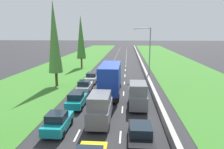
{
  "coord_description": "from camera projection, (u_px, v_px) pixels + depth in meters",
  "views": [
    {
      "loc": [
        2.25,
        -0.25,
        8.18
      ],
      "look_at": [
        -0.45,
        35.07,
        0.97
      ],
      "focal_mm": 33.43,
      "sensor_mm": 36.0,
      "label": 1
    }
  ],
  "objects": [
    {
      "name": "grass_verge_left",
      "position": [
        77.0,
        60.0,
        61.61
      ],
      "size": [
        14.0,
        140.0,
        0.04
      ],
      "primitive_type": "cube",
      "color": "#387528",
      "rests_on": "ground"
    },
    {
      "name": "grass_verge_right",
      "position": [
        170.0,
        61.0,
        59.6
      ],
      "size": [
        14.0,
        140.0,
        0.04
      ],
      "primitive_type": "cube",
      "color": "#387528",
      "rests_on": "ground"
    },
    {
      "name": "median_barrier",
      "position": [
        140.0,
        60.0,
        60.16
      ],
      "size": [
        0.44,
        120.0,
        0.85
      ],
      "primitive_type": "cube",
      "color": "#9E9B93",
      "rests_on": "ground"
    },
    {
      "name": "lane_markings",
      "position": [
        120.0,
        61.0,
        60.67
      ],
      "size": [
        3.64,
        116.0,
        0.01
      ],
      "color": "white",
      "rests_on": "ground"
    },
    {
      "name": "grey_hatchback_centre_lane",
      "position": [
        115.0,
        75.0,
        36.13
      ],
      "size": [
        1.74,
        3.9,
        1.72
      ],
      "color": "slate",
      "rests_on": "ground"
    },
    {
      "name": "teal_hatchback_left_lane",
      "position": [
        58.0,
        122.0,
        17.36
      ],
      "size": [
        1.74,
        3.9,
        1.72
      ],
      "color": "teal",
      "rests_on": "ground"
    },
    {
      "name": "poplar_tree_second",
      "position": [
        54.0,
        37.0,
        30.66
      ],
      "size": [
        2.12,
        2.12,
        12.81
      ],
      "color": "#4C3823",
      "rests_on": "ground"
    },
    {
      "name": "silver_hatchback_left_lane",
      "position": [
        85.0,
        87.0,
        28.65
      ],
      "size": [
        1.74,
        3.9,
        1.72
      ],
      "color": "silver",
      "rests_on": "ground"
    },
    {
      "name": "grey_van_centre_lane",
      "position": [
        100.0,
        108.0,
        18.86
      ],
      "size": [
        1.96,
        4.9,
        2.82
      ],
      "color": "slate",
      "rests_on": "ground"
    },
    {
      "name": "street_light_mast",
      "position": [
        148.0,
        48.0,
        38.58
      ],
      "size": [
        3.2,
        0.28,
        9.0
      ],
      "color": "gray",
      "rests_on": "ground"
    },
    {
      "name": "black_sedan_right_lane",
      "position": [
        140.0,
        135.0,
        15.23
      ],
      "size": [
        1.82,
        4.5,
        1.64
      ],
      "color": "black",
      "rests_on": "ground"
    },
    {
      "name": "ground_plane",
      "position": [
        120.0,
        61.0,
        60.67
      ],
      "size": [
        300.0,
        300.0,
        0.0
      ],
      "primitive_type": "plane",
      "color": "#28282B",
      "rests_on": "ground"
    },
    {
      "name": "teal_hatchback_left_lane_third",
      "position": [
        77.0,
        100.0,
        22.94
      ],
      "size": [
        1.74,
        3.9,
        1.72
      ],
      "color": "teal",
      "rests_on": "ground"
    },
    {
      "name": "silver_sedan_left_lane",
      "position": [
        92.0,
        77.0,
        34.59
      ],
      "size": [
        1.82,
        4.5,
        1.64
      ],
      "color": "silver",
      "rests_on": "ground"
    },
    {
      "name": "blue_box_truck_centre_lane",
      "position": [
        111.0,
        78.0,
        27.63
      ],
      "size": [
        2.46,
        9.4,
        4.18
      ],
      "color": "black",
      "rests_on": "ground"
    },
    {
      "name": "poplar_tree_third",
      "position": [
        81.0,
        37.0,
        47.43
      ],
      "size": [
        2.1,
        2.1,
        12.02
      ],
      "color": "#4C3823",
      "rests_on": "ground"
    },
    {
      "name": "grey_van_right_lane",
      "position": [
        138.0,
        95.0,
        22.9
      ],
      "size": [
        1.96,
        4.9,
        2.82
      ],
      "color": "slate",
      "rests_on": "ground"
    }
  ]
}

